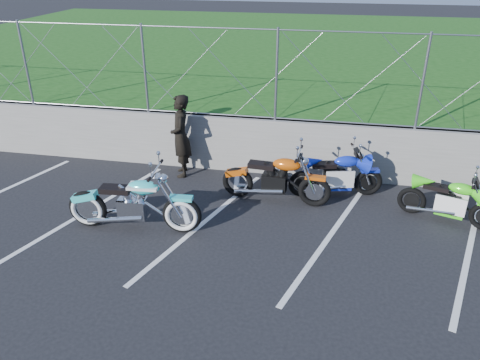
% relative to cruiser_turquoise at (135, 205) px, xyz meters
% --- Properties ---
extents(ground, '(90.00, 90.00, 0.00)m').
position_rel_cruiser_turquoise_xyz_m(ground, '(1.17, -0.52, -0.51)').
color(ground, black).
rests_on(ground, ground).
extents(retaining_wall, '(30.00, 0.22, 1.30)m').
position_rel_cruiser_turquoise_xyz_m(retaining_wall, '(1.17, 2.98, 0.14)').
color(retaining_wall, slate).
rests_on(retaining_wall, ground).
extents(grass_field, '(30.00, 20.00, 1.30)m').
position_rel_cruiser_turquoise_xyz_m(grass_field, '(1.17, 12.98, 0.14)').
color(grass_field, '#1A4913').
rests_on(grass_field, ground).
extents(chain_link_fence, '(28.00, 0.03, 2.00)m').
position_rel_cruiser_turquoise_xyz_m(chain_link_fence, '(1.17, 2.98, 1.79)').
color(chain_link_fence, gray).
rests_on(chain_link_fence, retaining_wall).
extents(parking_lines, '(18.29, 4.31, 0.01)m').
position_rel_cruiser_turquoise_xyz_m(parking_lines, '(2.37, 0.48, -0.50)').
color(parking_lines, silver).
rests_on(parking_lines, ground).
extents(cruiser_turquoise, '(2.54, 0.80, 1.26)m').
position_rel_cruiser_turquoise_xyz_m(cruiser_turquoise, '(0.00, 0.00, 0.00)').
color(cruiser_turquoise, black).
rests_on(cruiser_turquoise, ground).
extents(naked_orange, '(2.29, 0.78, 1.14)m').
position_rel_cruiser_turquoise_xyz_m(naked_orange, '(2.42, 1.59, -0.02)').
color(naked_orange, black).
rests_on(naked_orange, ground).
extents(sportbike_green, '(1.81, 0.76, 0.97)m').
position_rel_cruiser_turquoise_xyz_m(sportbike_green, '(5.75, 1.43, -0.09)').
color(sportbike_green, black).
rests_on(sportbike_green, ground).
extents(sportbike_blue, '(1.98, 0.74, 1.04)m').
position_rel_cruiser_turquoise_xyz_m(sportbike_blue, '(3.63, 2.09, -0.06)').
color(sportbike_blue, black).
rests_on(sportbike_blue, ground).
extents(person_standing, '(0.65, 0.80, 1.90)m').
position_rel_cruiser_turquoise_xyz_m(person_standing, '(0.11, 2.47, 0.44)').
color(person_standing, black).
rests_on(person_standing, ground).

